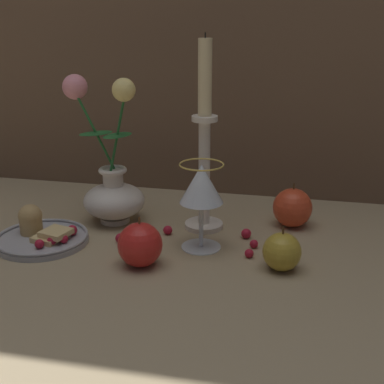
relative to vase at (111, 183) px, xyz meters
name	(u,v)px	position (x,y,z in m)	size (l,w,h in m)	color
ground_plane	(151,243)	(0.11, -0.09, -0.08)	(2.40, 2.40, 0.00)	#9E8966
vase	(111,183)	(0.00, 0.00, 0.00)	(0.16, 0.12, 0.30)	silver
plate_with_pastries	(41,234)	(-0.10, -0.13, -0.07)	(0.17, 0.17, 0.07)	#A3A3A8
wine_glass	(201,187)	(0.20, -0.09, 0.03)	(0.08, 0.08, 0.16)	silver
candlestick	(204,150)	(0.19, 0.01, 0.08)	(0.08, 0.08, 0.38)	silver
apple_beside_vase	(140,245)	(0.12, -0.18, -0.04)	(0.08, 0.08, 0.09)	red
apple_near_glass	(282,252)	(0.35, -0.14, -0.05)	(0.07, 0.07, 0.08)	#B2932D
apple_at_table_edge	(292,208)	(0.36, 0.05, -0.04)	(0.08, 0.08, 0.09)	#D14223
berry_near_plate	(120,238)	(0.05, -0.10, -0.07)	(0.02, 0.02, 0.02)	#AD192D
berry_front_center	(254,244)	(0.30, -0.07, -0.08)	(0.02, 0.02, 0.02)	#AD192D
berry_by_glass_stem	(246,234)	(0.28, -0.03, -0.07)	(0.02, 0.02, 0.02)	#AD192D
berry_under_candlestick	(168,230)	(0.13, -0.04, -0.07)	(0.02, 0.02, 0.02)	#AD192D
berry_far_right	(249,253)	(0.29, -0.11, -0.08)	(0.02, 0.02, 0.02)	#AD192D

